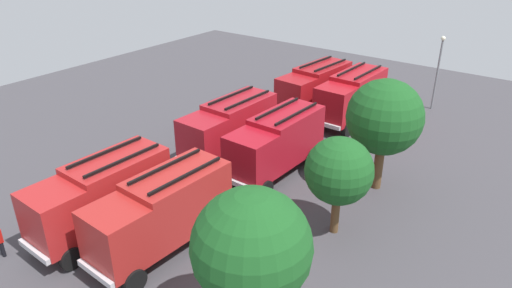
# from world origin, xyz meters

# --- Properties ---
(ground_plane) EXTENTS (56.78, 56.78, 0.00)m
(ground_plane) POSITION_xyz_m (0.00, 0.00, 0.00)
(ground_plane) COLOR #423F44
(fire_truck_0) EXTENTS (7.38, 3.24, 3.88)m
(fire_truck_0) POSITION_xyz_m (-9.90, -1.61, 2.15)
(fire_truck_0) COLOR maroon
(fire_truck_0) RESTS_ON ground
(fire_truck_1) EXTENTS (7.27, 2.94, 3.88)m
(fire_truck_1) POSITION_xyz_m (0.17, -2.02, 2.15)
(fire_truck_1) COLOR #A61722
(fire_truck_1) RESTS_ON ground
(fire_truck_2) EXTENTS (7.27, 2.94, 3.88)m
(fire_truck_2) POSITION_xyz_m (10.24, -1.77, 2.15)
(fire_truck_2) COLOR #AD2021
(fire_truck_2) RESTS_ON ground
(fire_truck_3) EXTENTS (7.27, 2.92, 3.88)m
(fire_truck_3) POSITION_xyz_m (-9.88, 1.61, 2.15)
(fire_truck_3) COLOR #AD131C
(fire_truck_3) RESTS_ON ground
(fire_truck_4) EXTENTS (7.26, 2.90, 3.88)m
(fire_truck_4) POSITION_xyz_m (0.29, 1.73, 2.15)
(fire_truck_4) COLOR #A8121F
(fire_truck_4) RESTS_ON ground
(fire_truck_5) EXTENTS (7.30, 3.02, 3.88)m
(fire_truck_5) POSITION_xyz_m (9.50, 1.67, 2.15)
(fire_truck_5) COLOR #AB2320
(fire_truck_5) RESTS_ON ground
(firefighter_1) EXTENTS (0.47, 0.47, 1.71)m
(firefighter_1) POSITION_xyz_m (4.66, 4.06, 0.96)
(firefighter_1) COLOR black
(firefighter_1) RESTS_ON ground
(firefighter_2) EXTENTS (0.48, 0.40, 1.74)m
(firefighter_2) POSITION_xyz_m (-2.65, 5.58, 0.98)
(firefighter_2) COLOR black
(firefighter_2) RESTS_ON ground
(tree_0) EXTENTS (4.22, 4.22, 6.54)m
(tree_0) POSITION_xyz_m (-1.88, 7.36, 4.40)
(tree_0) COLOR brown
(tree_0) RESTS_ON ground
(tree_1) EXTENTS (3.30, 3.30, 5.12)m
(tree_1) POSITION_xyz_m (3.43, 7.45, 3.44)
(tree_1) COLOR brown
(tree_1) RESTS_ON ground
(tree_2) EXTENTS (4.15, 4.15, 6.44)m
(tree_2) POSITION_xyz_m (11.35, 8.27, 4.33)
(tree_2) COLOR brown
(tree_2) RESTS_ON ground
(traffic_cone_0) EXTENTS (0.46, 0.46, 0.66)m
(traffic_cone_0) POSITION_xyz_m (-13.34, 4.66, 0.33)
(traffic_cone_0) COLOR #F2600C
(traffic_cone_0) RESTS_ON ground
(lamppost) EXTENTS (0.36, 0.36, 6.00)m
(lamppost) POSITION_xyz_m (-16.41, 5.84, 3.55)
(lamppost) COLOR slate
(lamppost) RESTS_ON ground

